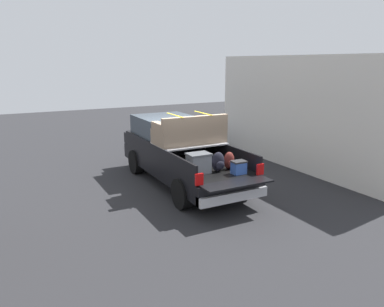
% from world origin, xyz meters
% --- Properties ---
extents(ground_plane, '(40.00, 40.00, 0.00)m').
position_xyz_m(ground_plane, '(0.00, 0.00, 0.00)').
color(ground_plane, '#262628').
extents(pickup_truck, '(6.05, 2.06, 2.23)m').
position_xyz_m(pickup_truck, '(0.37, 0.00, 0.99)').
color(pickup_truck, black).
rests_on(pickup_truck, ground_plane).
extents(building_facade, '(8.41, 0.36, 3.89)m').
position_xyz_m(building_facade, '(-0.10, -4.31, 1.94)').
color(building_facade, silver).
rests_on(building_facade, ground_plane).
extents(trash_can, '(0.60, 0.60, 0.98)m').
position_xyz_m(trash_can, '(3.77, -3.07, 0.50)').
color(trash_can, '#3F4C66').
rests_on(trash_can, ground_plane).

